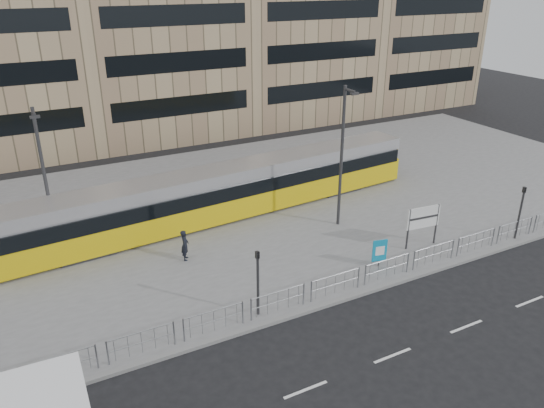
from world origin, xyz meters
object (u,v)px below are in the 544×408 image
pedestrian (185,245)px  lamp_post_west (44,175)px  traffic_light_east (521,206)px  station_sign (423,219)px  traffic_light_west (258,275)px  ad_panel (380,251)px  lamp_post_east (342,152)px  tram (225,192)px

pedestrian → lamp_post_west: 7.98m
traffic_light_east → station_sign: bearing=171.5°
pedestrian → traffic_light_west: 6.32m
ad_panel → traffic_light_east: size_ratio=0.48×
ad_panel → lamp_post_west: (-14.17, 9.62, 3.37)m
station_sign → traffic_light_east: size_ratio=0.75×
lamp_post_east → station_sign: bearing=-61.3°
tram → traffic_light_west: bearing=-110.0°
traffic_light_west → lamp_post_east: size_ratio=0.38×
ad_panel → traffic_light_west: bearing=-161.7°
pedestrian → lamp_post_west: size_ratio=0.21×
traffic_light_east → lamp_post_west: bearing=164.8°
station_sign → lamp_post_east: bearing=124.6°
station_sign → traffic_light_east: traffic_light_east is taller
ad_panel → pedestrian: 9.93m
pedestrian → lamp_post_east: lamp_post_east is taller
tram → traffic_light_west: 10.49m
tram → lamp_post_west: 10.07m
traffic_light_west → traffic_light_east: size_ratio=1.00×
traffic_light_west → ad_panel: bearing=1.2°
traffic_light_west → lamp_post_west: lamp_post_west is taller
station_sign → pedestrian: station_sign is taller
ad_panel → lamp_post_east: (0.99, 5.02, 3.61)m
traffic_light_west → lamp_post_east: (8.25, 5.89, 2.50)m
pedestrian → traffic_light_east: bearing=-87.8°
pedestrian → traffic_light_east: size_ratio=0.53×
tram → traffic_light_west: tram is taller
station_sign → pedestrian: 12.69m
ad_panel → traffic_light_east: (8.73, -1.13, 1.11)m
pedestrian → traffic_light_west: (1.17, -6.10, 1.15)m
tram → lamp_post_east: size_ratio=3.24×
traffic_light_west → lamp_post_east: lamp_post_east is taller
ad_panel → traffic_light_west: traffic_light_west is taller
station_sign → traffic_light_west: bearing=-165.9°
station_sign → traffic_light_west: (-10.64, -1.52, 0.36)m
pedestrian → traffic_light_west: bearing=-146.5°
station_sign → lamp_post_west: bearing=158.9°
station_sign → traffic_light_east: 5.66m
lamp_post_west → lamp_post_east: bearing=-16.9°
pedestrian → traffic_light_west: size_ratio=0.53×
tram → pedestrian: tram is taller
lamp_post_east → traffic_light_west: bearing=-144.5°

